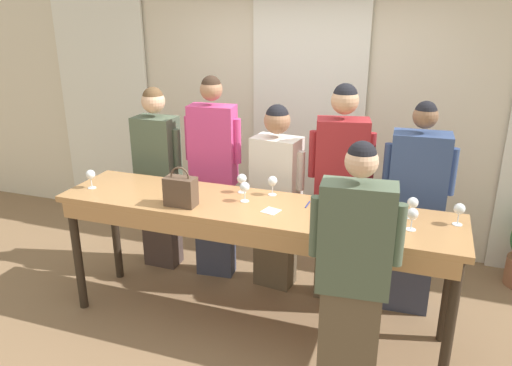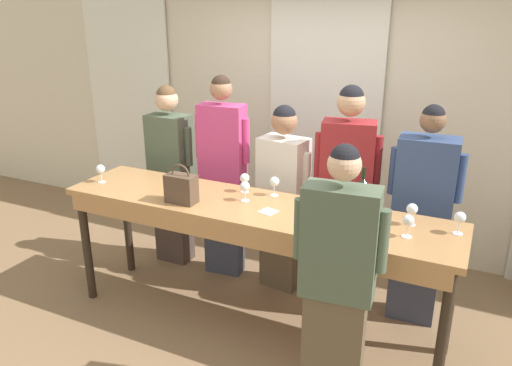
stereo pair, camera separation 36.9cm
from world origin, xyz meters
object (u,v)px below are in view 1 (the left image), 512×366
Objects in this scene: tasting_bar at (252,220)px; wine_glass_center_right at (413,203)px; wine_glass_center_left at (364,215)px; guest_cream_sweater at (276,196)px; guest_navy_coat at (414,210)px; wine_glass_center_mid at (245,188)px; wine_bottle at (361,190)px; wine_glass_back_mid at (353,195)px; wine_glass_near_host at (459,210)px; guest_striped_shirt at (339,192)px; wine_glass_front_right at (412,214)px; wine_glass_back_left at (343,188)px; wine_glass_front_mid at (242,179)px; host_pouring at (353,281)px; handbag at (181,191)px; guest_pink_top at (214,177)px; guest_olive_jacket at (159,177)px; wine_glass_back_right at (272,182)px; wine_glass_front_left at (91,175)px.

wine_glass_center_right is (1.12, 0.17, 0.22)m from tasting_bar.
guest_cream_sweater is (-0.84, 0.82, -0.28)m from wine_glass_center_left.
wine_glass_center_mid is at bearing -154.12° from guest_navy_coat.
guest_navy_coat is at bearing 88.39° from wine_glass_center_right.
wine_bottle is 0.12m from wine_glass_back_mid.
wine_glass_near_host is 0.08× the size of guest_striped_shirt.
wine_glass_front_right is 1.37m from guest_cream_sweater.
wine_glass_near_host is at bearing -11.11° from wine_glass_back_left.
guest_cream_sweater is at bearing 83.42° from wine_glass_center_mid.
wine_glass_center_left is at bearing -69.99° from guest_striped_shirt.
wine_glass_back_mid is at bearing 110.23° from wine_glass_center_left.
host_pouring reaches higher than wine_glass_front_mid.
wine_glass_back_left is at bearing 27.35° from tasting_bar.
handbag is 1.20m from wine_glass_back_left.
wine_glass_front_right is 0.09× the size of host_pouring.
guest_olive_jacket is at bearing 180.00° from guest_pink_top.
guest_olive_jacket is 1.00× the size of host_pouring.
wine_glass_back_left is 0.77m from guest_cream_sweater.
wine_glass_back_right is 1.32m from guest_olive_jacket.
guest_striped_shirt is (1.03, 0.82, -0.17)m from handbag.
guest_cream_sweater is at bearing 148.46° from wine_glass_front_right.
guest_navy_coat reaches higher than wine_glass_near_host.
wine_glass_near_host is (1.34, -0.12, 0.00)m from wine_glass_back_right.
wine_glass_front_left is 2.77m from wine_glass_near_host.
guest_pink_top is at bearing 180.00° from guest_navy_coat.
guest_navy_coat is at bearing 17.93° from wine_glass_front_mid.
wine_glass_back_mid is at bearing 14.51° from tasting_bar.
guest_pink_top is (0.75, 0.73, -0.17)m from wine_glass_front_left.
guest_navy_coat is at bearing 48.63° from wine_glass_back_mid.
wine_bottle is 2.07× the size of wine_glass_back_mid.
wine_glass_near_host is at bearing -11.51° from wine_bottle.
wine_bottle reaches higher than wine_glass_front_mid.
wine_glass_center_right is 0.08× the size of guest_pink_top.
wine_glass_front_right is 1.00× the size of wine_glass_center_left.
handbag is 1.65m from wine_glass_center_right.
wine_glass_center_right and wine_glass_back_right have the same top height.
wine_glass_center_right is 0.53m from wine_glass_back_left.
wine_glass_near_host is (0.29, 0.19, 0.00)m from wine_glass_front_right.
wine_glass_back_right is at bearing 175.00° from wine_glass_near_host.
wine_glass_front_left is 2.02m from guest_striped_shirt.
handbag is 1.95× the size of wine_glass_back_mid.
handbag is at bearing -143.36° from wine_glass_back_right.
wine_glass_back_left is (0.69, 0.24, 0.00)m from wine_glass_center_mid.
wine_glass_front_right is 0.93m from guest_striped_shirt.
wine_glass_front_right and wine_glass_center_left have the same top height.
wine_glass_front_left is 2.47m from wine_glass_front_right.
wine_glass_front_mid is 1.29m from wine_glass_center_right.
wine_glass_front_left is at bearing -173.72° from wine_glass_center_mid.
wine_glass_back_mid is at bearing 152.93° from wine_glass_front_right.
guest_striped_shirt is (-0.08, 0.35, -0.17)m from wine_glass_back_left.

